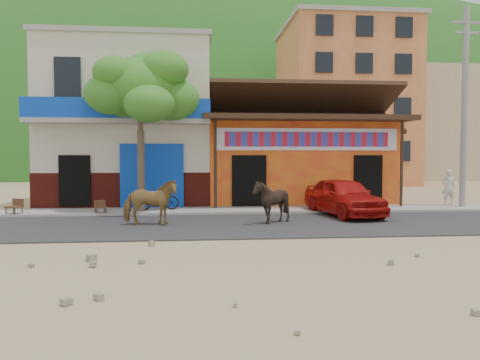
% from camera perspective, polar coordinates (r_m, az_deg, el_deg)
% --- Properties ---
extents(ground, '(120.00, 120.00, 0.00)m').
position_cam_1_polar(ground, '(12.39, 6.75, -7.18)').
color(ground, '#9E825B').
rests_on(ground, ground).
extents(road, '(60.00, 5.00, 0.04)m').
position_cam_1_polar(road, '(14.81, 4.68, -5.42)').
color(road, '#28282B').
rests_on(road, ground).
extents(sidewalk, '(60.00, 2.00, 0.12)m').
position_cam_1_polar(sidewalk, '(18.23, 2.71, -3.70)').
color(sidewalk, gray).
rests_on(sidewalk, ground).
extents(dance_club, '(8.00, 6.00, 3.60)m').
position_cam_1_polar(dance_club, '(22.40, 6.32, 2.00)').
color(dance_club, orange).
rests_on(dance_club, ground).
extents(cafe_building, '(7.00, 6.00, 7.00)m').
position_cam_1_polar(cafe_building, '(22.14, -13.14, 6.33)').
color(cafe_building, beige).
rests_on(cafe_building, ground).
extents(apartment_front, '(9.00, 9.00, 12.00)m').
position_cam_1_polar(apartment_front, '(37.94, 12.42, 8.70)').
color(apartment_front, '#CC723F').
rests_on(apartment_front, ground).
extents(apartment_rear, '(8.00, 8.00, 10.00)m').
position_cam_1_polar(apartment_rear, '(46.80, 20.70, 6.26)').
color(apartment_rear, tan).
rests_on(apartment_rear, ground).
extents(hillside, '(100.00, 40.00, 24.00)m').
position_cam_1_polar(hillside, '(82.54, -3.78, 9.82)').
color(hillside, '#194C14').
rests_on(hillside, ground).
extents(tree, '(3.00, 3.00, 6.00)m').
position_cam_1_polar(tree, '(17.85, -12.02, 5.94)').
color(tree, '#2D721E').
rests_on(tree, sidewalk).
extents(utility_pole, '(0.24, 0.24, 8.00)m').
position_cam_1_polar(utility_pole, '(21.02, 25.69, 7.99)').
color(utility_pole, gray).
rests_on(utility_pole, sidewalk).
extents(cow_tan, '(1.68, 0.77, 1.42)m').
position_cam_1_polar(cow_tan, '(14.64, -10.92, -2.69)').
color(cow_tan, olive).
rests_on(cow_tan, road).
extents(cow_dark, '(1.34, 1.21, 1.40)m').
position_cam_1_polar(cow_dark, '(14.79, 3.85, -2.62)').
color(cow_dark, black).
rests_on(cow_dark, road).
extents(red_car, '(2.28, 4.22, 1.36)m').
position_cam_1_polar(red_car, '(17.14, 12.52, -1.97)').
color(red_car, '#AE100C').
rests_on(red_car, road).
extents(scooter, '(1.61, 0.71, 0.82)m').
position_cam_1_polar(scooter, '(18.05, -9.96, -2.31)').
color(scooter, black).
rests_on(scooter, sidewalk).
extents(pedestrian, '(0.59, 0.43, 1.49)m').
position_cam_1_polar(pedestrian, '(21.47, 24.07, -0.78)').
color(pedestrian, silver).
rests_on(pedestrian, sidewalk).
extents(cafe_chair_left, '(0.59, 0.59, 0.98)m').
position_cam_1_polar(cafe_chair_left, '(18.43, -25.85, -2.21)').
color(cafe_chair_left, '#4E311A').
rests_on(cafe_chair_left, sidewalk).
extents(cafe_chair_right, '(0.51, 0.51, 0.85)m').
position_cam_1_polar(cafe_chair_right, '(17.63, -16.64, -2.47)').
color(cafe_chair_right, '#4E311A').
rests_on(cafe_chair_right, sidewalk).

